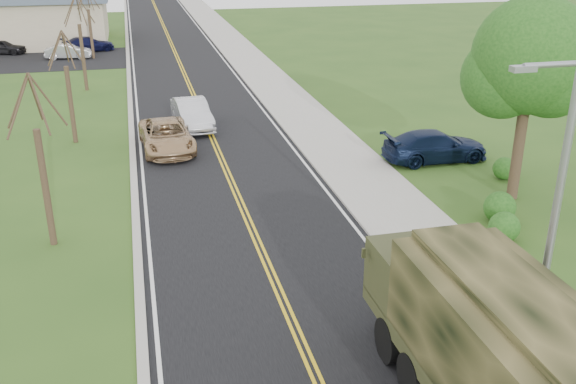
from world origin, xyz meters
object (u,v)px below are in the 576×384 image
object	(u,v)px
pickup_navy	(435,146)
sedan_silver	(192,114)
military_truck	(485,335)
suv_champagne	(166,136)
utility_box_near	(527,358)

from	to	relation	value
pickup_navy	sedan_silver	bearing A→B (deg)	50.74
military_truck	suv_champagne	bearing A→B (deg)	104.75
pickup_navy	utility_box_near	distance (m)	16.00
pickup_navy	military_truck	bearing A→B (deg)	155.93
pickup_navy	utility_box_near	xyz separation A→B (m)	(-4.81, -15.26, -0.23)
sedan_silver	pickup_navy	size ratio (longest dim) A/B	0.94
utility_box_near	sedan_silver	bearing A→B (deg)	119.79
suv_champagne	pickup_navy	world-z (taller)	pickup_navy
suv_champagne	sedan_silver	bearing A→B (deg)	62.24
military_truck	suv_champagne	world-z (taller)	military_truck
military_truck	sedan_silver	distance (m)	24.88
suv_champagne	utility_box_near	size ratio (longest dim) A/B	6.57
pickup_navy	utility_box_near	size ratio (longest dim) A/B	6.32
suv_champagne	utility_box_near	bearing A→B (deg)	-72.90
suv_champagne	military_truck	bearing A→B (deg)	-78.64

